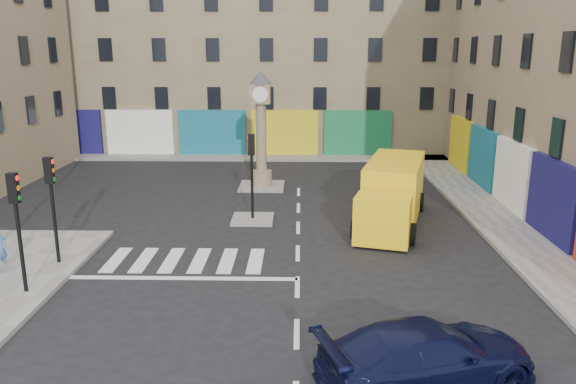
{
  "coord_description": "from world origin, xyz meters",
  "views": [
    {
      "loc": [
        0.06,
        -15.47,
        7.4
      ],
      "look_at": [
        -0.39,
        5.31,
        2.0
      ],
      "focal_mm": 35.0,
      "sensor_mm": 36.0,
      "label": 1
    }
  ],
  "objects_px": {
    "navy_sedan": "(427,355)",
    "yellow_van": "(392,193)",
    "traffic_light_left_near": "(17,214)",
    "pedestrian_blue": "(0,249)",
    "traffic_light_island": "(252,163)",
    "clock_pillar": "(261,122)",
    "traffic_light_left_far": "(52,193)"
  },
  "relations": [
    {
      "from": "traffic_light_island",
      "to": "clock_pillar",
      "type": "xyz_separation_m",
      "value": [
        0.0,
        6.0,
        0.96
      ]
    },
    {
      "from": "yellow_van",
      "to": "traffic_light_left_far",
      "type": "bearing_deg",
      "value": -141.11
    },
    {
      "from": "traffic_light_left_near",
      "to": "yellow_van",
      "type": "relative_size",
      "value": 0.49
    },
    {
      "from": "traffic_light_left_far",
      "to": "clock_pillar",
      "type": "relative_size",
      "value": 0.61
    },
    {
      "from": "navy_sedan",
      "to": "pedestrian_blue",
      "type": "relative_size",
      "value": 3.2
    },
    {
      "from": "traffic_light_left_near",
      "to": "yellow_van",
      "type": "distance_m",
      "value": 14.64
    },
    {
      "from": "pedestrian_blue",
      "to": "yellow_van",
      "type": "bearing_deg",
      "value": -48.38
    },
    {
      "from": "navy_sedan",
      "to": "clock_pillar",
      "type": "bearing_deg",
      "value": -3.91
    },
    {
      "from": "traffic_light_left_near",
      "to": "traffic_light_left_far",
      "type": "relative_size",
      "value": 1.0
    },
    {
      "from": "traffic_light_left_far",
      "to": "traffic_light_island",
      "type": "relative_size",
      "value": 1.0
    },
    {
      "from": "navy_sedan",
      "to": "pedestrian_blue",
      "type": "bearing_deg",
      "value": 46.05
    },
    {
      "from": "pedestrian_blue",
      "to": "traffic_light_left_far",
      "type": "bearing_deg",
      "value": -41.89
    },
    {
      "from": "traffic_light_left_near",
      "to": "traffic_light_left_far",
      "type": "bearing_deg",
      "value": 90.0
    },
    {
      "from": "traffic_light_island",
      "to": "navy_sedan",
      "type": "height_order",
      "value": "traffic_light_island"
    },
    {
      "from": "traffic_light_left_near",
      "to": "traffic_light_island",
      "type": "height_order",
      "value": "traffic_light_left_near"
    },
    {
      "from": "traffic_light_left_near",
      "to": "yellow_van",
      "type": "height_order",
      "value": "traffic_light_left_near"
    },
    {
      "from": "clock_pillar",
      "to": "pedestrian_blue",
      "type": "distance_m",
      "value": 14.8
    },
    {
      "from": "navy_sedan",
      "to": "yellow_van",
      "type": "bearing_deg",
      "value": -24.34
    },
    {
      "from": "yellow_van",
      "to": "clock_pillar",
      "type": "bearing_deg",
      "value": 150.5
    },
    {
      "from": "traffic_light_island",
      "to": "traffic_light_left_far",
      "type": "bearing_deg",
      "value": -139.4
    },
    {
      "from": "traffic_light_left_far",
      "to": "clock_pillar",
      "type": "distance_m",
      "value": 13.05
    },
    {
      "from": "yellow_van",
      "to": "navy_sedan",
      "type": "bearing_deg",
      "value": -79.82
    },
    {
      "from": "traffic_light_left_near",
      "to": "traffic_light_left_far",
      "type": "xyz_separation_m",
      "value": [
        0.0,
        2.4,
        0.0
      ]
    },
    {
      "from": "traffic_light_left_near",
      "to": "navy_sedan",
      "type": "height_order",
      "value": "traffic_light_left_near"
    },
    {
      "from": "traffic_light_island",
      "to": "navy_sedan",
      "type": "distance_m",
      "value": 13.3
    },
    {
      "from": "traffic_light_island",
      "to": "traffic_light_left_near",
      "type": "bearing_deg",
      "value": -128.93
    },
    {
      "from": "traffic_light_left_near",
      "to": "navy_sedan",
      "type": "bearing_deg",
      "value": -21.47
    },
    {
      "from": "clock_pillar",
      "to": "traffic_light_left_near",
      "type": "bearing_deg",
      "value": -114.55
    },
    {
      "from": "navy_sedan",
      "to": "yellow_van",
      "type": "height_order",
      "value": "yellow_van"
    },
    {
      "from": "yellow_van",
      "to": "pedestrian_blue",
      "type": "bearing_deg",
      "value": -140.26
    },
    {
      "from": "traffic_light_island",
      "to": "navy_sedan",
      "type": "relative_size",
      "value": 0.73
    },
    {
      "from": "traffic_light_left_far",
      "to": "clock_pillar",
      "type": "height_order",
      "value": "clock_pillar"
    }
  ]
}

